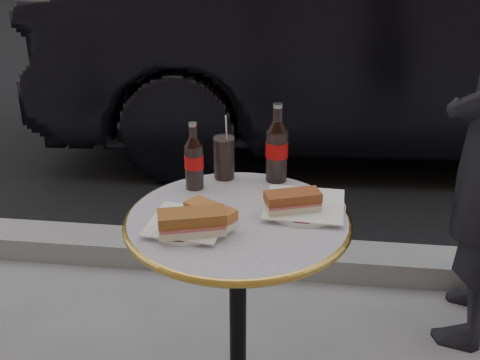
# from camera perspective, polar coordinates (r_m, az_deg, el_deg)

# --- Properties ---
(asphalt_road) EXTENTS (40.00, 8.00, 0.00)m
(asphalt_road) POSITION_cam_1_polar(r_m,az_deg,el_deg) (6.61, 5.46, 11.31)
(asphalt_road) COLOR black
(asphalt_road) RESTS_ON ground
(curb) EXTENTS (40.00, 0.20, 0.12)m
(curb) POSITION_cam_1_polar(r_m,az_deg,el_deg) (2.76, 2.22, -7.30)
(curb) COLOR gray
(curb) RESTS_ON ground
(bistro_table) EXTENTS (0.62, 0.62, 0.73)m
(bistro_table) POSITION_cam_1_polar(r_m,az_deg,el_deg) (1.84, -0.20, -13.63)
(bistro_table) COLOR #BAB2C4
(bistro_table) RESTS_ON ground
(plate_left) EXTENTS (0.25, 0.25, 0.01)m
(plate_left) POSITION_cam_1_polar(r_m,az_deg,el_deg) (1.59, -4.99, -4.23)
(plate_left) COLOR white
(plate_left) RESTS_ON bistro_table
(plate_right) EXTENTS (0.27, 0.27, 0.01)m
(plate_right) POSITION_cam_1_polar(r_m,az_deg,el_deg) (1.69, 6.11, -2.53)
(plate_right) COLOR white
(plate_right) RESTS_ON bistro_table
(sandwich_left_a) EXTENTS (0.18, 0.12, 0.06)m
(sandwich_left_a) POSITION_cam_1_polar(r_m,az_deg,el_deg) (1.52, -4.59, -4.14)
(sandwich_left_a) COLOR #945625
(sandwich_left_a) RESTS_ON plate_left
(sandwich_left_b) EXTENTS (0.15, 0.13, 0.05)m
(sandwich_left_b) POSITION_cam_1_polar(r_m,az_deg,el_deg) (1.57, -2.81, -3.40)
(sandwich_left_b) COLOR #B4622D
(sandwich_left_b) RESTS_ON plate_left
(sandwich_right) EXTENTS (0.16, 0.12, 0.05)m
(sandwich_right) POSITION_cam_1_polar(r_m,az_deg,el_deg) (1.64, 5.01, -2.11)
(sandwich_right) COLOR brown
(sandwich_right) RESTS_ON plate_right
(cola_bottle_left) EXTENTS (0.06, 0.06, 0.21)m
(cola_bottle_left) POSITION_cam_1_polar(r_m,az_deg,el_deg) (1.77, -4.40, 2.30)
(cola_bottle_left) COLOR black
(cola_bottle_left) RESTS_ON bistro_table
(cola_bottle_right) EXTENTS (0.08, 0.08, 0.25)m
(cola_bottle_right) POSITION_cam_1_polar(r_m,az_deg,el_deg) (1.81, 3.53, 3.55)
(cola_bottle_right) COLOR black
(cola_bottle_right) RESTS_ON bistro_table
(cola_glass) EXTENTS (0.09, 0.09, 0.13)m
(cola_glass) POSITION_cam_1_polar(r_m,az_deg,el_deg) (1.85, -1.52, 2.14)
(cola_glass) COLOR black
(cola_glass) RESTS_ON bistro_table
(parked_car) EXTENTS (1.83, 4.52, 1.45)m
(parked_car) POSITION_cam_1_polar(r_m,az_deg,el_deg) (4.07, 14.71, 12.78)
(parked_car) COLOR black
(parked_car) RESTS_ON ground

